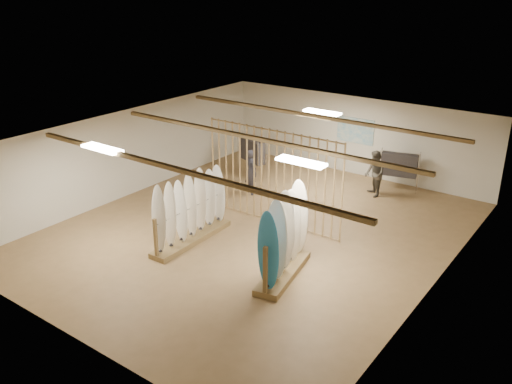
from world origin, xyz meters
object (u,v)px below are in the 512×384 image
Objects in this scene: clothing_rack_a at (252,150)px; shopper_b at (375,171)px; clothing_rack_b at (399,165)px; rack_left at (191,219)px; shopper_a at (251,169)px; rack_right at (284,248)px.

clothing_rack_a is 0.82× the size of shopper_b.
clothing_rack_a reaches higher than clothing_rack_b.
rack_left is 3.78m from shopper_a.
rack_left is at bearing -68.96° from shopper_b.
rack_left is at bearing -50.57° from clothing_rack_a.
rack_right reaches higher than clothing_rack_a.
shopper_a is (-0.75, 3.70, 0.19)m from rack_left.
clothing_rack_a is at bearing -174.90° from clothing_rack_b.
clothing_rack_b is (-0.00, 6.96, 0.14)m from rack_right.
rack_right is 7.16m from clothing_rack_a.
shopper_a is (-3.75, 3.78, 0.12)m from rack_right.
rack_left is 7.51m from clothing_rack_b.
rack_right is at bearing -41.23° from shopper_b.
shopper_b reaches higher than clothing_rack_a.
shopper_a is 3.99m from shopper_b.
rack_left is 1.19× the size of rack_right.
clothing_rack_b is 0.79× the size of shopper_b.
rack_right is (3.01, -0.08, 0.07)m from rack_left.
rack_right is at bearing 159.92° from shopper_a.
clothing_rack_a is at bearing 107.69° from rack_left.
rack_left is at bearing 166.87° from rack_right.
shopper_a is (1.07, -1.51, -0.06)m from clothing_rack_a.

